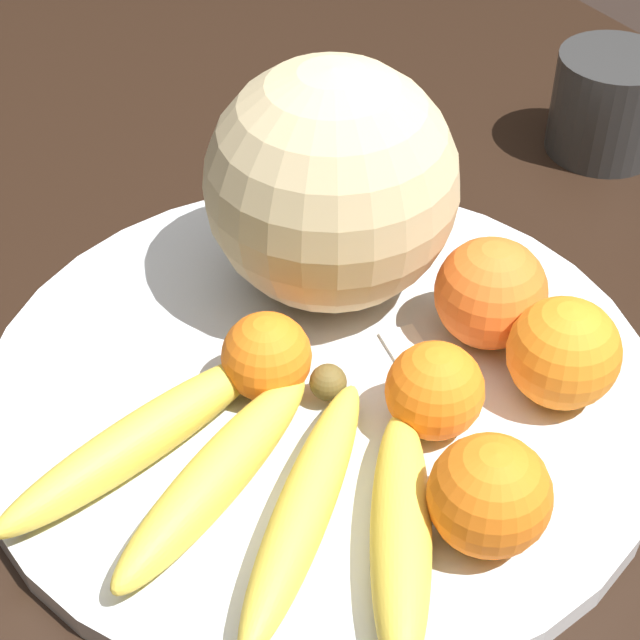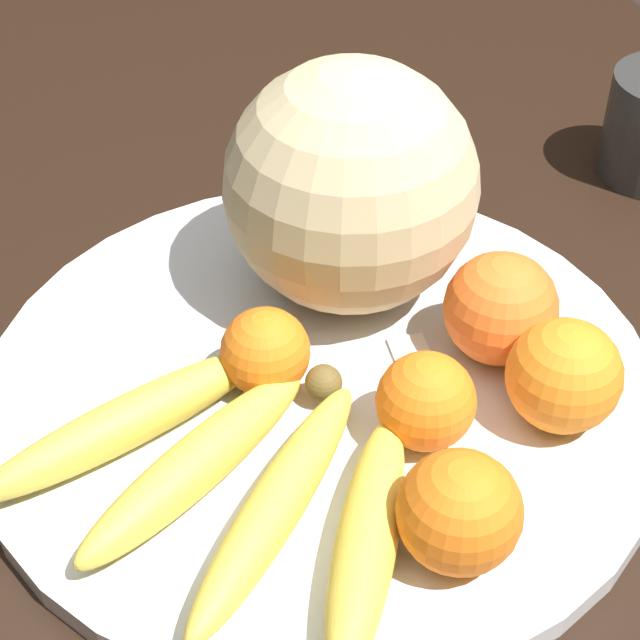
{
  "view_description": "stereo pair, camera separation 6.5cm",
  "coord_description": "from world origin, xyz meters",
  "px_view_note": "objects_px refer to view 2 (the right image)",
  "views": [
    {
      "loc": [
        0.48,
        -0.29,
        1.27
      ],
      "look_at": [
        0.06,
        -0.04,
        0.84
      ],
      "focal_mm": 60.0,
      "sensor_mm": 36.0,
      "label": 1
    },
    {
      "loc": [
        0.51,
        -0.24,
        1.27
      ],
      "look_at": [
        0.06,
        -0.04,
        0.84
      ],
      "focal_mm": 60.0,
      "sensor_mm": 36.0,
      "label": 2
    }
  ],
  "objects_px": {
    "kitchen_table": "(328,411)",
    "melon": "(351,186)",
    "fruit_bowl": "(320,386)",
    "orange_mid_center": "(459,512)",
    "orange_front_right": "(421,403)",
    "orange_back_right": "(265,352)",
    "orange_back_left": "(501,308)",
    "banana_bunch": "(239,478)",
    "produce_tag": "(421,376)",
    "orange_front_left": "(564,376)"
  },
  "relations": [
    {
      "from": "fruit_bowl",
      "to": "banana_bunch",
      "type": "bearing_deg",
      "value": -49.84
    },
    {
      "from": "kitchen_table",
      "to": "orange_mid_center",
      "type": "bearing_deg",
      "value": -6.55
    },
    {
      "from": "orange_back_right",
      "to": "melon",
      "type": "bearing_deg",
      "value": 126.65
    },
    {
      "from": "kitchen_table",
      "to": "orange_front_right",
      "type": "bearing_deg",
      "value": -1.4
    },
    {
      "from": "orange_mid_center",
      "to": "produce_tag",
      "type": "relative_size",
      "value": 0.86
    },
    {
      "from": "melon",
      "to": "orange_mid_center",
      "type": "height_order",
      "value": "melon"
    },
    {
      "from": "fruit_bowl",
      "to": "orange_back_left",
      "type": "xyz_separation_m",
      "value": [
        0.02,
        0.12,
        0.04
      ]
    },
    {
      "from": "fruit_bowl",
      "to": "orange_mid_center",
      "type": "xyz_separation_m",
      "value": [
        0.15,
        0.01,
        0.04
      ]
    },
    {
      "from": "orange_front_right",
      "to": "produce_tag",
      "type": "height_order",
      "value": "orange_front_right"
    },
    {
      "from": "banana_bunch",
      "to": "orange_back_right",
      "type": "height_order",
      "value": "orange_back_right"
    },
    {
      "from": "orange_mid_center",
      "to": "orange_back_left",
      "type": "relative_size",
      "value": 0.92
    },
    {
      "from": "kitchen_table",
      "to": "orange_mid_center",
      "type": "distance_m",
      "value": 0.26
    },
    {
      "from": "orange_back_left",
      "to": "produce_tag",
      "type": "height_order",
      "value": "orange_back_left"
    },
    {
      "from": "kitchen_table",
      "to": "melon",
      "type": "xyz_separation_m",
      "value": [
        -0.01,
        0.02,
        0.19
      ]
    },
    {
      "from": "fruit_bowl",
      "to": "orange_front_right",
      "type": "xyz_separation_m",
      "value": [
        0.07,
        0.03,
        0.04
      ]
    },
    {
      "from": "orange_back_right",
      "to": "produce_tag",
      "type": "bearing_deg",
      "value": 69.03
    },
    {
      "from": "kitchen_table",
      "to": "fruit_bowl",
      "type": "height_order",
      "value": "fruit_bowl"
    },
    {
      "from": "kitchen_table",
      "to": "orange_front_right",
      "type": "xyz_separation_m",
      "value": [
        0.14,
        -0.0,
        0.14
      ]
    },
    {
      "from": "melon",
      "to": "banana_bunch",
      "type": "relative_size",
      "value": 0.66
    },
    {
      "from": "orange_mid_center",
      "to": "orange_back_right",
      "type": "relative_size",
      "value": 1.2
    },
    {
      "from": "fruit_bowl",
      "to": "produce_tag",
      "type": "bearing_deg",
      "value": 66.49
    },
    {
      "from": "melon",
      "to": "orange_back_left",
      "type": "height_order",
      "value": "melon"
    },
    {
      "from": "melon",
      "to": "produce_tag",
      "type": "bearing_deg",
      "value": 1.34
    },
    {
      "from": "fruit_bowl",
      "to": "orange_back_right",
      "type": "xyz_separation_m",
      "value": [
        -0.01,
        -0.03,
        0.04
      ]
    },
    {
      "from": "melon",
      "to": "orange_back_left",
      "type": "xyz_separation_m",
      "value": [
        0.1,
        0.06,
        -0.05
      ]
    },
    {
      "from": "kitchen_table",
      "to": "orange_back_right",
      "type": "height_order",
      "value": "orange_back_right"
    },
    {
      "from": "orange_front_left",
      "to": "orange_mid_center",
      "type": "height_order",
      "value": "orange_front_left"
    },
    {
      "from": "kitchen_table",
      "to": "orange_front_left",
      "type": "xyz_separation_m",
      "value": [
        0.15,
        0.08,
        0.14
      ]
    },
    {
      "from": "orange_front_right",
      "to": "orange_mid_center",
      "type": "height_order",
      "value": "orange_mid_center"
    },
    {
      "from": "melon",
      "to": "produce_tag",
      "type": "xyz_separation_m",
      "value": [
        0.1,
        0.0,
        -0.08
      ]
    },
    {
      "from": "banana_bunch",
      "to": "orange_front_right",
      "type": "relative_size",
      "value": 4.26
    },
    {
      "from": "orange_front_left",
      "to": "orange_front_right",
      "type": "bearing_deg",
      "value": -102.99
    },
    {
      "from": "orange_mid_center",
      "to": "orange_back_left",
      "type": "height_order",
      "value": "orange_back_left"
    },
    {
      "from": "banana_bunch",
      "to": "orange_mid_center",
      "type": "height_order",
      "value": "orange_mid_center"
    },
    {
      "from": "kitchen_table",
      "to": "orange_front_left",
      "type": "bearing_deg",
      "value": 27.99
    },
    {
      "from": "kitchen_table",
      "to": "orange_back_left",
      "type": "relative_size",
      "value": 20.99
    },
    {
      "from": "melon",
      "to": "orange_back_right",
      "type": "xyz_separation_m",
      "value": [
        0.07,
        -0.09,
        -0.06
      ]
    },
    {
      "from": "kitchen_table",
      "to": "orange_back_left",
      "type": "xyz_separation_m",
      "value": [
        0.09,
        0.08,
        0.14
      ]
    },
    {
      "from": "fruit_bowl",
      "to": "orange_back_right",
      "type": "bearing_deg",
      "value": -106.17
    },
    {
      "from": "orange_front_left",
      "to": "banana_bunch",
      "type": "bearing_deg",
      "value": -96.09
    },
    {
      "from": "orange_front_right",
      "to": "produce_tag",
      "type": "relative_size",
      "value": 0.76
    },
    {
      "from": "banana_bunch",
      "to": "orange_mid_center",
      "type": "relative_size",
      "value": 3.76
    },
    {
      "from": "orange_mid_center",
      "to": "fruit_bowl",
      "type": "bearing_deg",
      "value": -175.71
    },
    {
      "from": "orange_back_right",
      "to": "orange_back_left",
      "type": "bearing_deg",
      "value": 77.27
    },
    {
      "from": "orange_front_right",
      "to": "orange_back_right",
      "type": "bearing_deg",
      "value": -140.53
    },
    {
      "from": "orange_front_left",
      "to": "fruit_bowl",
      "type": "bearing_deg",
      "value": -127.23
    },
    {
      "from": "melon",
      "to": "banana_bunch",
      "type": "xyz_separation_m",
      "value": [
        0.14,
        -0.14,
        -0.07
      ]
    },
    {
      "from": "melon",
      "to": "orange_back_left",
      "type": "relative_size",
      "value": 2.29
    },
    {
      "from": "fruit_bowl",
      "to": "orange_front_left",
      "type": "height_order",
      "value": "orange_front_left"
    },
    {
      "from": "melon",
      "to": "banana_bunch",
      "type": "height_order",
      "value": "melon"
    }
  ]
}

